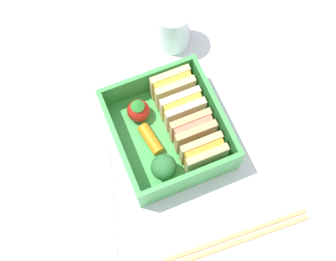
{
  "coord_description": "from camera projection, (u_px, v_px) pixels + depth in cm",
  "views": [
    {
      "loc": [
        20.59,
        -8.54,
        60.41
      ],
      "look_at": [
        0.0,
        0.0,
        2.7
      ],
      "focal_mm": 50.0,
      "sensor_mm": 36.0,
      "label": 1
    }
  ],
  "objects": [
    {
      "name": "bento_rim",
      "position": [
        168.0,
        128.0,
        0.61
      ],
      "size": [
        15.36,
        14.15,
        4.64
      ],
      "color": "green",
      "rests_on": "bento_tray"
    },
    {
      "name": "folded_napkin",
      "position": [
        73.0,
        202.0,
        0.61
      ],
      "size": [
        17.48,
        14.45,
        0.4
      ],
      "primitive_type": "cube",
      "rotation": [
        0.0,
        0.0,
        -0.28
      ],
      "color": "silver",
      "rests_on": "ground_plane"
    },
    {
      "name": "carrot_stick_far_left",
      "position": [
        152.0,
        142.0,
        0.62
      ],
      "size": [
        4.53,
        2.27,
        1.59
      ],
      "primitive_type": "cylinder",
      "rotation": [
        1.57,
        0.0,
        1.73
      ],
      "color": "orange",
      "rests_on": "bento_tray"
    },
    {
      "name": "strawberry_far_left",
      "position": [
        138.0,
        110.0,
        0.63
      ],
      "size": [
        3.1,
        3.1,
        3.7
      ],
      "color": "red",
      "rests_on": "bento_tray"
    },
    {
      "name": "sandwich_center_left",
      "position": [
        182.0,
        109.0,
        0.62
      ],
      "size": [
        2.65,
        5.56,
        5.11
      ],
      "color": "beige",
      "rests_on": "bento_tray"
    },
    {
      "name": "chopstick_pair",
      "position": [
        237.0,
        239.0,
        0.59
      ],
      "size": [
        2.71,
        19.72,
        0.7
      ],
      "color": "tan",
      "rests_on": "ground_plane"
    },
    {
      "name": "broccoli_floret",
      "position": [
        164.0,
        167.0,
        0.59
      ],
      "size": [
        3.34,
        3.34,
        4.33
      ],
      "color": "#97BA67",
      "rests_on": "bento_tray"
    },
    {
      "name": "bento_tray",
      "position": [
        168.0,
        136.0,
        0.64
      ],
      "size": [
        15.36,
        14.15,
        1.2
      ],
      "primitive_type": "cube",
      "color": "green",
      "rests_on": "ground_plane"
    },
    {
      "name": "ground_plane",
      "position": [
        168.0,
        140.0,
        0.65
      ],
      "size": [
        120.0,
        120.0,
        2.0
      ],
      "primitive_type": "cube",
      "color": "silver"
    },
    {
      "name": "drinking_glass",
      "position": [
        172.0,
        27.0,
        0.67
      ],
      "size": [
        5.2,
        5.2,
        7.19
      ],
      "primitive_type": "cylinder",
      "color": "white",
      "rests_on": "ground_plane"
    },
    {
      "name": "sandwich_left",
      "position": [
        173.0,
        88.0,
        0.63
      ],
      "size": [
        2.65,
        5.56,
        5.11
      ],
      "color": "#DEC382",
      "rests_on": "bento_tray"
    },
    {
      "name": "sandwich_center",
      "position": [
        193.0,
        131.0,
        0.61
      ],
      "size": [
        2.65,
        5.56,
        5.11
      ],
      "color": "tan",
      "rests_on": "bento_tray"
    },
    {
      "name": "sandwich_center_right",
      "position": [
        203.0,
        154.0,
        0.6
      ],
      "size": [
        2.65,
        5.56,
        5.11
      ],
      "color": "tan",
      "rests_on": "bento_tray"
    }
  ]
}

